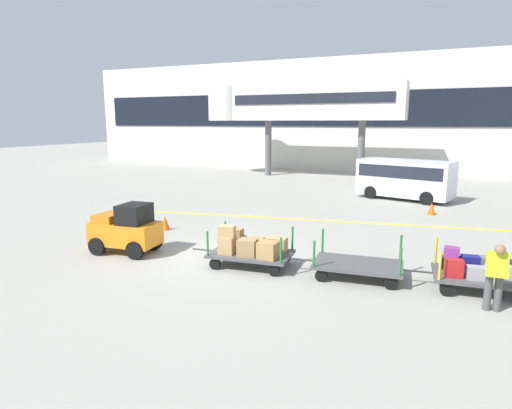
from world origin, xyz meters
name	(u,v)px	position (x,y,z in m)	size (l,w,h in m)	color
ground_plane	(224,258)	(0.00, 0.00, 0.00)	(120.00, 120.00, 0.00)	#9E9B91
apron_lead_line	(350,222)	(2.48, 6.39, 0.00)	(21.39, 0.20, 0.01)	yellow
terminal_building	(372,115)	(0.00, 25.98, 4.66)	(54.47, 2.51, 9.31)	silver
jet_bridge	(292,104)	(-4.86, 19.99, 5.43)	(15.03, 3.00, 6.80)	silver
baggage_tug	(126,229)	(-3.11, -0.72, 0.75)	(2.20, 1.40, 1.58)	orange
baggage_cart_lead	(250,248)	(1.02, -0.35, 0.55)	(3.06, 1.61, 1.21)	#4C4C4F
baggage_cart_middle	(357,265)	(4.02, -0.04, 0.35)	(3.06, 1.61, 1.10)	#4C4C4F
baggage_cart_tail	(482,271)	(6.97, 0.30, 0.49)	(3.06, 1.61, 1.10)	#4C4C4F
baggage_handler	(496,274)	(7.13, -0.97, 0.87)	(0.44, 0.46, 1.56)	#4C4C4C
shuttle_van	(405,176)	(4.00, 12.97, 1.23)	(5.13, 3.11, 2.10)	silver
safety_cone_near	(432,209)	(5.51, 9.33, 0.28)	(0.36, 0.36, 0.55)	#EA590F
safety_cone_far	(165,223)	(-3.74, 2.20, 0.28)	(0.36, 0.36, 0.55)	#EA590F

